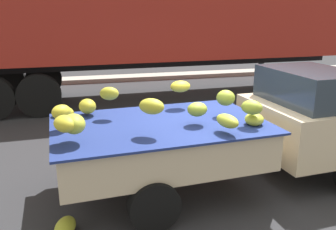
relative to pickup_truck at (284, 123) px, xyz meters
name	(u,v)px	position (x,y,z in m)	size (l,w,h in m)	color
ground	(230,182)	(-0.89, -0.05, -0.89)	(220.00, 220.00, 0.00)	#28282B
curb_strip	(136,77)	(-0.89, 8.77, -0.81)	(80.00, 0.80, 0.16)	gray
pickup_truck	(284,123)	(0.00, 0.00, 0.00)	(5.25, 2.12, 1.70)	#CCB793
semi_trailer	(163,12)	(-0.56, 5.74, 1.65)	(12.06, 2.91, 3.95)	maroon
fallen_banana_bunch_near_tailgate	(65,227)	(-3.35, -0.80, -0.79)	(0.38, 0.23, 0.19)	#AAAD2D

